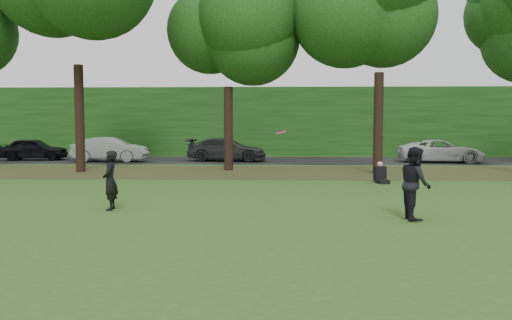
{
  "coord_description": "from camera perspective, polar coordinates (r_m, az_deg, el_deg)",
  "views": [
    {
      "loc": [
        -0.82,
        -10.66,
        2.23
      ],
      "look_at": [
        -1.26,
        2.7,
        1.3
      ],
      "focal_mm": 35.0,
      "sensor_mm": 36.0,
      "label": 1
    }
  ],
  "objects": [
    {
      "name": "tree_line",
      "position": [
        24.26,
        3.13,
        17.36
      ],
      "size": [
        55.3,
        7.9,
        12.31
      ],
      "color": "black",
      "rests_on": "ground"
    },
    {
      "name": "parked_cars",
      "position": [
        30.68,
        2.21,
        1.17
      ],
      "size": [
        36.77,
        3.91,
        1.48
      ],
      "color": "black",
      "rests_on": "street"
    },
    {
      "name": "player_left",
      "position": [
        13.66,
        -16.32,
        -2.26
      ],
      "size": [
        0.46,
        0.62,
        1.57
      ],
      "primitive_type": "imported",
      "rotation": [
        0.0,
        0.0,
        -1.42
      ],
      "color": "black",
      "rests_on": "ground"
    },
    {
      "name": "player_right",
      "position": [
        12.38,
        17.73,
        -2.54
      ],
      "size": [
        0.66,
        0.84,
        1.73
      ],
      "primitive_type": "imported",
      "rotation": [
        0.0,
        0.0,
        1.57
      ],
      "color": "black",
      "rests_on": "ground"
    },
    {
      "name": "far_hedge",
      "position": [
        37.67,
        3.17,
        4.4
      ],
      "size": [
        70.0,
        3.0,
        5.0
      ],
      "primitive_type": "cube",
      "color": "#163F12",
      "rests_on": "ground"
    },
    {
      "name": "frisbee",
      "position": [
        12.3,
        2.82,
        3.17
      ],
      "size": [
        0.36,
        0.36,
        0.1
      ],
      "color": "#F91598",
      "rests_on": "ground"
    },
    {
      "name": "ground",
      "position": [
        10.92,
        6.22,
        -7.83
      ],
      "size": [
        120.0,
        120.0,
        0.0
      ],
      "primitive_type": "plane",
      "color": "#2C531A",
      "rests_on": "ground"
    },
    {
      "name": "street",
      "position": [
        31.75,
        3.39,
        -0.03
      ],
      "size": [
        70.0,
        7.0,
        0.02
      ],
      "primitive_type": "cube",
      "color": "black",
      "rests_on": "ground"
    },
    {
      "name": "leaf_litter",
      "position": [
        23.78,
        3.88,
        -1.39
      ],
      "size": [
        60.0,
        7.0,
        0.01
      ],
      "primitive_type": "cube",
      "color": "#463119",
      "rests_on": "ground"
    },
    {
      "name": "seated_person",
      "position": [
        19.91,
        14.05,
        -1.66
      ],
      "size": [
        0.52,
        0.79,
        0.83
      ],
      "rotation": [
        0.0,
        0.0,
        0.16
      ],
      "color": "black",
      "rests_on": "ground"
    }
  ]
}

